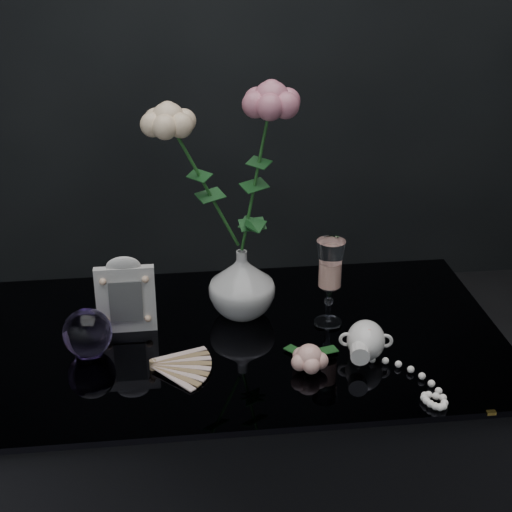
{
  "coord_description": "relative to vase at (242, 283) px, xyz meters",
  "views": [
    {
      "loc": [
        -0.1,
        -1.24,
        1.54
      ],
      "look_at": [
        0.05,
        0.07,
        0.92
      ],
      "focal_mm": 55.0,
      "sensor_mm": 36.0,
      "label": 1
    }
  ],
  "objects": [
    {
      "name": "loose_rose",
      "position": [
        0.1,
        -0.22,
        -0.04
      ],
      "size": [
        0.15,
        0.17,
        0.05
      ],
      "primitive_type": null,
      "rotation": [
        0.0,
        0.0,
        -0.27
      ],
      "color": "#F5AC9E",
      "rests_on": "table"
    },
    {
      "name": "wine_glass",
      "position": [
        0.16,
        -0.06,
        0.02
      ],
      "size": [
        0.07,
        0.07,
        0.18
      ],
      "primitive_type": null,
      "rotation": [
        0.0,
        0.0,
        0.37
      ],
      "color": "white",
      "rests_on": "table"
    },
    {
      "name": "picture_frame",
      "position": [
        -0.23,
        -0.04,
        0.01
      ],
      "size": [
        0.12,
        0.09,
        0.16
      ],
      "primitive_type": null,
      "rotation": [
        0.0,
        0.0,
        0.01
      ],
      "color": "silver",
      "rests_on": "table"
    },
    {
      "name": "paper_fan",
      "position": [
        -0.18,
        -0.18,
        -0.06
      ],
      "size": [
        0.26,
        0.23,
        0.02
      ],
      "primitive_type": null,
      "rotation": [
        0.0,
        0.0,
        -0.42
      ],
      "color": "beige",
      "rests_on": "table"
    },
    {
      "name": "paperweight",
      "position": [
        -0.3,
        -0.12,
        -0.02
      ],
      "size": [
        0.11,
        0.11,
        0.09
      ],
      "primitive_type": null,
      "rotation": [
        0.0,
        0.0,
        0.23
      ],
      "color": "#8F71B8",
      "rests_on": "table"
    },
    {
      "name": "roses",
      "position": [
        -0.02,
        -0.0,
        0.25
      ],
      "size": [
        0.27,
        0.13,
        0.38
      ],
      "color": "beige",
      "rests_on": "vase"
    },
    {
      "name": "table",
      "position": [
        -0.03,
        -0.09,
        -0.45
      ],
      "size": [
        1.05,
        0.58,
        0.76
      ],
      "color": "black",
      "rests_on": "ground"
    },
    {
      "name": "vase",
      "position": [
        0.0,
        0.0,
        0.0
      ],
      "size": [
        0.15,
        0.15,
        0.14
      ],
      "primitive_type": "imported",
      "rotation": [
        0.0,
        0.0,
        -0.1
      ],
      "color": "silver",
      "rests_on": "table"
    },
    {
      "name": "pearl_jar",
      "position": [
        0.21,
        -0.18,
        -0.03
      ],
      "size": [
        0.28,
        0.29,
        0.07
      ],
      "primitive_type": null,
      "rotation": [
        0.0,
        0.0,
        -0.19
      ],
      "color": "white",
      "rests_on": "table"
    }
  ]
}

